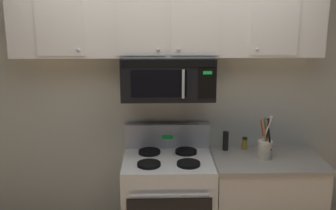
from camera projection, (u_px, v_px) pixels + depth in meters
back_wall at (167, 97)px, 3.69m from camera, size 5.20×0.10×2.70m
stove_range at (168, 205)px, 3.55m from camera, size 0.76×0.69×1.12m
over_range_microwave at (168, 77)px, 3.39m from camera, size 0.76×0.43×0.35m
upper_cabinets at (168, 22)px, 3.31m from camera, size 2.50×0.36×0.55m
counter_segment at (264, 205)px, 3.58m from camera, size 0.93×0.65×0.90m
utensil_crock_cream at (265, 146)px, 3.43m from camera, size 0.12×0.13×0.38m
salt_shaker at (265, 144)px, 3.63m from camera, size 0.04×0.04×0.11m
pepper_mill at (226, 141)px, 3.63m from camera, size 0.05×0.05×0.17m
spice_jar at (245, 143)px, 3.66m from camera, size 0.05×0.05×0.11m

